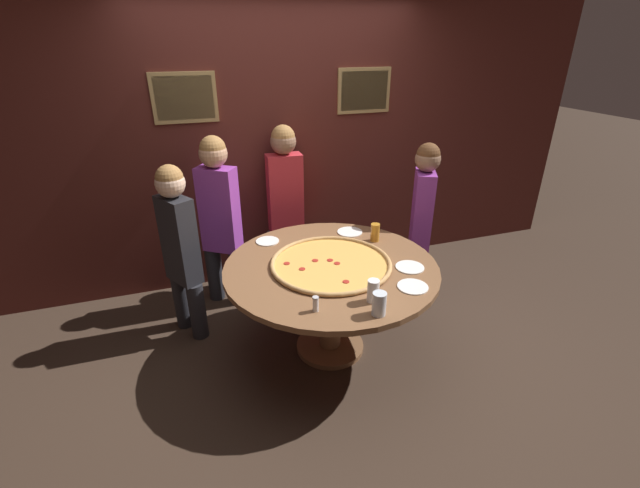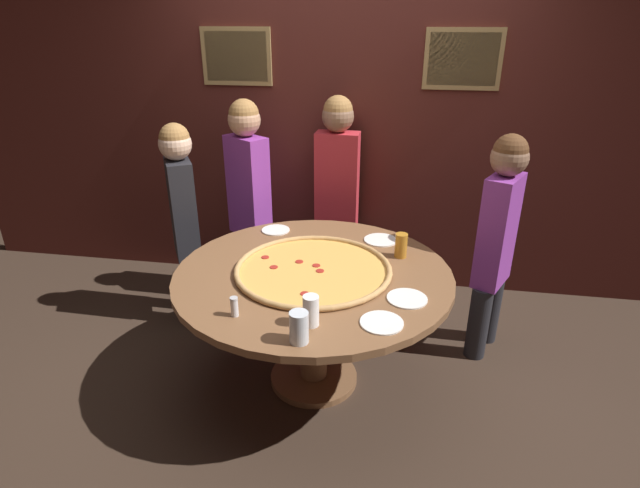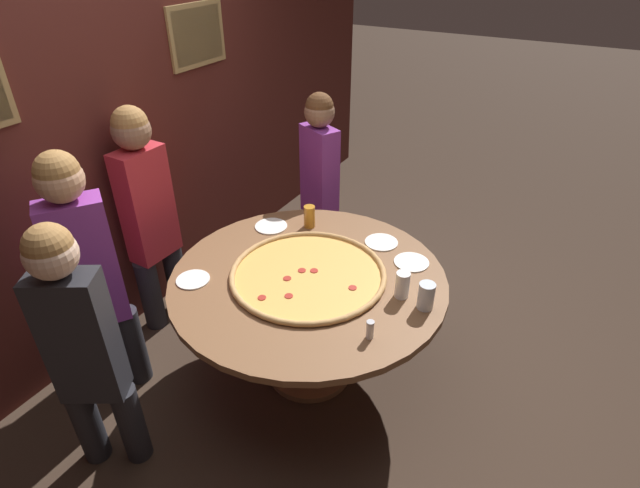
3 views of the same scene
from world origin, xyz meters
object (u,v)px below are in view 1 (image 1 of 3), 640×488
Objects in this scene: drink_cup_far_right at (375,232)px; white_plate_right_side at (350,232)px; diner_far_left at (220,213)px; condiment_shaker at (316,304)px; diner_centre_back at (285,197)px; giant_pizza at (330,263)px; diner_far_right at (422,213)px; diner_side_right at (180,244)px; white_plate_near_front at (410,267)px; drink_cup_near_right at (379,304)px; white_plate_far_back at (267,241)px; dining_table at (331,282)px; drink_cup_front_edge at (373,291)px; white_plate_beside_cup at (413,287)px.

white_plate_right_side is (-0.13, 0.21, -0.07)m from drink_cup_far_right.
drink_cup_far_right is at bearing -177.38° from diner_far_left.
drink_cup_far_right is 1.07m from condiment_shaker.
diner_far_left is 0.66m from diner_centre_back.
diner_far_right is (1.04, 0.51, 0.05)m from giant_pizza.
condiment_shaker is 1.30m from diner_side_right.
diner_centre_back is at bearing 91.17° from giant_pizza.
white_plate_near_front is 1.65m from diner_far_left.
drink_cup_near_right is (0.06, -0.65, 0.06)m from giant_pizza.
diner_far_left reaches higher than condiment_shaker.
white_plate_far_back is 0.66m from diner_side_right.
white_plate_right_side reaches higher than dining_table.
diner_far_right is (1.69, -0.44, -0.05)m from diner_far_left.
drink_cup_near_right is at bearing -136.27° from white_plate_near_front.
diner_centre_back reaches higher than white_plate_far_back.
drink_cup_far_right reaches higher than white_plate_right_side.
dining_table is 0.58m from drink_cup_far_right.
diner_centre_back is at bearing 119.03° from drink_cup_far_right.
giant_pizza is 1.16m from diner_far_right.
drink_cup_far_right is 1.50m from diner_side_right.
diner_centre_back reaches higher than diner_side_right.
white_plate_near_front is 0.13× the size of diner_far_left.
drink_cup_far_right is 0.26m from white_plate_right_side.
drink_cup_near_right is 1.01× the size of drink_cup_far_right.
diner_far_left reaches higher than giant_pizza.
white_plate_near_front is 0.90m from diner_far_right.
giant_pizza is 0.61× the size of diner_far_right.
diner_far_right is (1.38, -0.01, 0.06)m from white_plate_far_back.
white_plate_far_back is 0.54m from diner_far_left.
white_plate_right_side is (0.26, 0.99, -0.07)m from drink_cup_front_edge.
drink_cup_front_edge is at bearing -116.24° from drink_cup_far_right.
diner_far_right is 2.04m from diner_side_right.
diner_far_right is 1.01× the size of diner_side_right.
condiment_shaker is at bearing -86.47° from white_plate_far_back.
diner_side_right is (-1.34, 0.10, 0.05)m from white_plate_right_side.
drink_cup_near_right is at bearing -149.85° from white_plate_beside_cup.
dining_table is at bearing -37.26° from diner_far_right.
diner_side_right is at bearing -65.54° from diner_far_right.
drink_cup_far_right is at bearing 65.86° from drink_cup_near_right.
white_plate_far_back is 0.12× the size of diner_far_left.
white_plate_beside_cup is 1.67m from diner_centre_back.
diner_far_left is (-0.65, 0.96, 0.10)m from giant_pizza.
white_plate_beside_cup is (0.40, -0.45, -0.01)m from giant_pizza.
giant_pizza reaches higher than white_plate_far_back.
drink_cup_far_right is at bearing -59.28° from white_plate_right_side.
drink_cup_front_edge is (0.08, -0.51, 0.21)m from dining_table.
drink_cup_far_right is at bearing -40.04° from diner_far_right.
white_plate_far_back is at bearing 108.84° from drink_cup_near_right.
drink_cup_front_edge is 0.81× the size of white_plate_far_back.
diner_far_left is 0.51m from diner_side_right.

